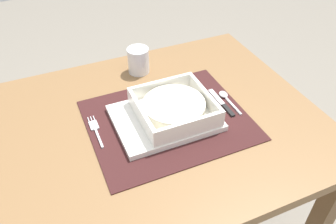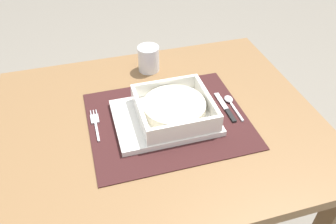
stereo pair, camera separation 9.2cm
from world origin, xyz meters
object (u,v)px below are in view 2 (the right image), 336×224
Objects in this scene: porridge_bowl at (174,109)px; butter_knife at (226,109)px; dining_table at (160,148)px; spoon at (230,102)px; fork at (95,123)px; drinking_glass at (149,60)px.

butter_knife is at bearing -1.14° from porridge_bowl.
spoon is (0.22, 0.01, 0.12)m from dining_table.
drinking_glass is at bearing 43.34° from fork.
spoon reaches higher than fork.
porridge_bowl is 1.48× the size of butter_knife.
dining_table is at bearing 178.32° from butter_knife.
butter_knife is at bearing -4.39° from dining_table.
dining_table is 6.86× the size of fork.
dining_table is at bearing -174.94° from spoon.
fork is at bearing -132.53° from drinking_glass.
dining_table is at bearing -97.18° from drinking_glass.
butter_knife is (0.15, -0.00, -0.03)m from porridge_bowl.
porridge_bowl is at bearing -170.57° from spoon.
fork is at bearing 179.44° from spoon.
spoon is at bearing -52.61° from drinking_glass.
drinking_glass reaches higher than butter_knife.
drinking_glass is at bearing 82.82° from dining_table.
fork is (-0.17, 0.03, 0.12)m from dining_table.
spoon is 0.30m from drinking_glass.
dining_table is at bearing -14.01° from fork.
drinking_glass reaches higher than dining_table.
butter_knife is (0.19, -0.01, 0.12)m from dining_table.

